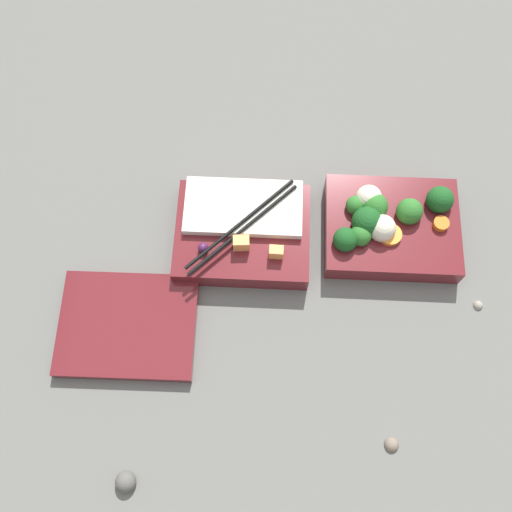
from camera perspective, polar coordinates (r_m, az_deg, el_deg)
The scene contains 7 objects.
ground_plane at distance 0.90m, azimuth 6.17°, elevation 0.93°, with size 3.00×3.00×0.00m, color slate.
bento_tray_vegetable at distance 0.90m, azimuth 12.49°, elevation 2.96°, with size 0.19×0.15×0.07m.
bento_tray_rice at distance 0.88m, azimuth -1.27°, elevation 2.43°, with size 0.19×0.15×0.06m.
bento_lid at distance 0.86m, azimuth -12.12°, elevation -6.47°, with size 0.19×0.15×0.02m, color maroon.
pebble_0 at distance 0.91m, azimuth 20.43°, elevation -4.38°, with size 0.01×0.01×0.01m, color gray.
pebble_1 at distance 0.83m, azimuth -12.30°, elevation -20.28°, with size 0.03×0.03×0.03m, color #595651.
pebble_2 at distance 0.84m, azimuth 12.83°, elevation -17.10°, with size 0.02×0.02×0.02m, color #7A6B5B.
Camera 1 is at (0.08, 0.35, 0.82)m, focal length 42.00 mm.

